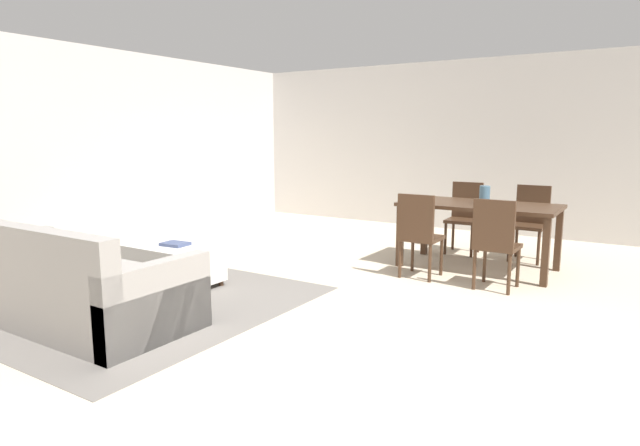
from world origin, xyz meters
The scene contains 13 objects.
ground_plane centered at (0.00, 0.00, 0.00)m, with size 10.80×10.80×0.00m, color beige.
wall_back centered at (0.00, 5.00, 1.35)m, with size 9.00×0.12×2.70m, color beige.
wall_left centered at (-4.50, 0.50, 1.35)m, with size 0.12×11.00×2.70m, color beige.
area_rug centered at (-2.10, -0.43, 0.00)m, with size 3.00×2.80×0.01m, color slate.
couch centered at (-2.06, -1.06, 0.28)m, with size 2.28×0.99×0.86m.
ottoman_table centered at (-2.15, 0.15, 0.24)m, with size 1.07×0.58×0.42m.
dining_table centered at (0.34, 2.53, 0.67)m, with size 1.72×0.89×0.76m.
dining_chair_near_left centered at (-0.08, 1.76, 0.52)m, with size 0.40×0.40×0.92m.
dining_chair_near_right centered at (0.74, 1.74, 0.52)m, with size 0.41×0.41×0.92m.
dining_chair_far_left centered at (-0.07, 3.31, 0.52)m, with size 0.42×0.42×0.92m.
dining_chair_far_right centered at (0.75, 3.32, 0.52)m, with size 0.41×0.41×0.92m.
vase_centerpiece centered at (0.40, 2.51, 0.86)m, with size 0.12×0.12×0.21m, color slate.
book_on_ottoman centered at (-2.07, 0.16, 0.43)m, with size 0.26×0.20×0.03m, color #3F4C72.
Camera 1 is at (2.07, -3.57, 1.54)m, focal length 30.16 mm.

